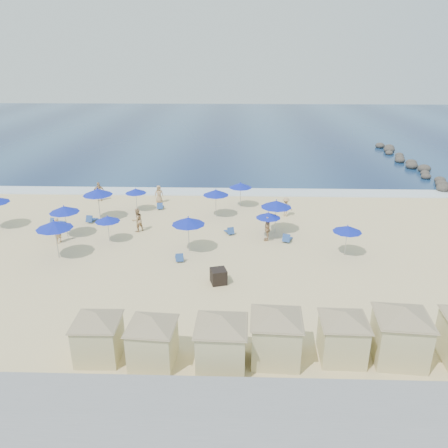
{
  "coord_description": "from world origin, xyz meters",
  "views": [
    {
      "loc": [
        3.2,
        -25.39,
        12.72
      ],
      "look_at": [
        2.33,
        3.0,
        1.57
      ],
      "focal_mm": 35.0,
      "sensor_mm": 36.0,
      "label": 1
    }
  ],
  "objects_px": {
    "cabana_5": "(402,327)",
    "umbrella_9": "(241,185)",
    "cabana_3": "(276,328)",
    "cabana_4": "(343,329)",
    "cabana_0": "(97,329)",
    "umbrella_11": "(347,229)",
    "beachgoer_1": "(137,220)",
    "cabana_2": "(221,334)",
    "umbrella_10": "(276,204)",
    "umbrella_2": "(97,192)",
    "beachgoer_2": "(267,229)",
    "trash_bin": "(219,276)",
    "beachgoer_0": "(57,230)",
    "umbrella_3": "(54,225)",
    "umbrella_7": "(216,192)",
    "beachgoer_4": "(159,194)",
    "rock_jetty": "(416,167)",
    "umbrella_4": "(136,191)",
    "umbrella_1": "(64,209)",
    "umbrella_6": "(188,221)",
    "beachgoer_3": "(286,207)",
    "beachgoer_5": "(99,192)",
    "cabana_1": "(152,334)",
    "umbrella_8": "(268,215)",
    "umbrella_5": "(107,219)"
  },
  "relations": [
    {
      "from": "beachgoer_3",
      "to": "beachgoer_5",
      "type": "xyz_separation_m",
      "value": [
        -16.76,
        3.58,
        0.07
      ]
    },
    {
      "from": "umbrella_2",
      "to": "umbrella_1",
      "type": "bearing_deg",
      "value": -110.22
    },
    {
      "from": "beachgoer_4",
      "to": "beachgoer_0",
      "type": "bearing_deg",
      "value": -135.38
    },
    {
      "from": "cabana_5",
      "to": "umbrella_6",
      "type": "bearing_deg",
      "value": 133.5
    },
    {
      "from": "cabana_1",
      "to": "umbrella_8",
      "type": "relative_size",
      "value": 1.98
    },
    {
      "from": "umbrella_7",
      "to": "umbrella_2",
      "type": "bearing_deg",
      "value": -174.44
    },
    {
      "from": "cabana_5",
      "to": "umbrella_9",
      "type": "xyz_separation_m",
      "value": [
        -6.89,
        20.51,
        0.29
      ]
    },
    {
      "from": "cabana_5",
      "to": "beachgoer_2",
      "type": "bearing_deg",
      "value": 110.84
    },
    {
      "from": "trash_bin",
      "to": "umbrella_5",
      "type": "xyz_separation_m",
      "value": [
        -8.14,
        5.85,
        1.32
      ]
    },
    {
      "from": "umbrella_3",
      "to": "beachgoer_2",
      "type": "height_order",
      "value": "umbrella_3"
    },
    {
      "from": "umbrella_9",
      "to": "cabana_0",
      "type": "bearing_deg",
      "value": -107.0
    },
    {
      "from": "cabana_1",
      "to": "beachgoer_0",
      "type": "bearing_deg",
      "value": 125.9
    },
    {
      "from": "umbrella_2",
      "to": "beachgoer_2",
      "type": "relative_size",
      "value": 1.49
    },
    {
      "from": "umbrella_10",
      "to": "beachgoer_3",
      "type": "relative_size",
      "value": 1.63
    },
    {
      "from": "cabana_3",
      "to": "umbrella_3",
      "type": "xyz_separation_m",
      "value": [
        -13.6,
        9.92,
        0.72
      ]
    },
    {
      "from": "cabana_0",
      "to": "umbrella_2",
      "type": "xyz_separation_m",
      "value": [
        -5.15,
        17.29,
        0.88
      ]
    },
    {
      "from": "umbrella_6",
      "to": "umbrella_8",
      "type": "relative_size",
      "value": 1.25
    },
    {
      "from": "umbrella_1",
      "to": "cabana_3",
      "type": "bearing_deg",
      "value": -43.29
    },
    {
      "from": "umbrella_11",
      "to": "beachgoer_0",
      "type": "distance_m",
      "value": 20.2
    },
    {
      "from": "umbrella_4",
      "to": "beachgoer_5",
      "type": "distance_m",
      "value": 4.93
    },
    {
      "from": "cabana_3",
      "to": "cabana_4",
      "type": "bearing_deg",
      "value": 3.41
    },
    {
      "from": "cabana_3",
      "to": "umbrella_4",
      "type": "relative_size",
      "value": 2.19
    },
    {
      "from": "trash_bin",
      "to": "beachgoer_3",
      "type": "bearing_deg",
      "value": 50.24
    },
    {
      "from": "umbrella_6",
      "to": "beachgoer_5",
      "type": "xyz_separation_m",
      "value": [
        -9.44,
        10.79,
        -1.36
      ]
    },
    {
      "from": "cabana_5",
      "to": "cabana_1",
      "type": "bearing_deg",
      "value": -177.09
    },
    {
      "from": "beachgoer_1",
      "to": "cabana_4",
      "type": "bearing_deg",
      "value": 83.9
    },
    {
      "from": "umbrella_1",
      "to": "beachgoer_0",
      "type": "relative_size",
      "value": 1.31
    },
    {
      "from": "cabana_2",
      "to": "umbrella_10",
      "type": "bearing_deg",
      "value": 77.0
    },
    {
      "from": "cabana_3",
      "to": "umbrella_5",
      "type": "bearing_deg",
      "value": 130.88
    },
    {
      "from": "cabana_0",
      "to": "umbrella_11",
      "type": "relative_size",
      "value": 1.84
    },
    {
      "from": "umbrella_3",
      "to": "umbrella_7",
      "type": "height_order",
      "value": "umbrella_3"
    },
    {
      "from": "umbrella_4",
      "to": "cabana_2",
      "type": "bearing_deg",
      "value": -68.0
    },
    {
      "from": "cabana_3",
      "to": "umbrella_6",
      "type": "relative_size",
      "value": 1.75
    },
    {
      "from": "trash_bin",
      "to": "beachgoer_0",
      "type": "distance_m",
      "value": 13.02
    },
    {
      "from": "umbrella_10",
      "to": "beachgoer_5",
      "type": "xyz_separation_m",
      "value": [
        -15.61,
        7.19,
        -1.41
      ]
    },
    {
      "from": "cabana_5",
      "to": "cabana_0",
      "type": "bearing_deg",
      "value": -178.74
    },
    {
      "from": "cabana_3",
      "to": "beachgoer_1",
      "type": "xyz_separation_m",
      "value": [
        -9.31,
        14.68,
        -0.71
      ]
    },
    {
      "from": "cabana_3",
      "to": "cabana_4",
      "type": "height_order",
      "value": "cabana_3"
    },
    {
      "from": "umbrella_9",
      "to": "umbrella_10",
      "type": "bearing_deg",
      "value": -66.08
    },
    {
      "from": "rock_jetty",
      "to": "umbrella_6",
      "type": "distance_m",
      "value": 33.4
    },
    {
      "from": "umbrella_1",
      "to": "umbrella_3",
      "type": "xyz_separation_m",
      "value": [
        0.71,
        -3.57,
        0.2
      ]
    },
    {
      "from": "umbrella_5",
      "to": "umbrella_6",
      "type": "xyz_separation_m",
      "value": [
        5.93,
        -1.47,
        0.48
      ]
    },
    {
      "from": "rock_jetty",
      "to": "umbrella_5",
      "type": "height_order",
      "value": "umbrella_5"
    },
    {
      "from": "rock_jetty",
      "to": "umbrella_4",
      "type": "bearing_deg",
      "value": -153.06
    },
    {
      "from": "umbrella_11",
      "to": "umbrella_6",
      "type": "bearing_deg",
      "value": 178.43
    },
    {
      "from": "trash_bin",
      "to": "umbrella_7",
      "type": "xyz_separation_m",
      "value": [
        -0.69,
        11.29,
        1.66
      ]
    },
    {
      "from": "cabana_0",
      "to": "umbrella_8",
      "type": "relative_size",
      "value": 1.97
    },
    {
      "from": "umbrella_8",
      "to": "umbrella_7",
      "type": "bearing_deg",
      "value": 132.12
    },
    {
      "from": "cabana_4",
      "to": "beachgoer_1",
      "type": "bearing_deg",
      "value": 130.2
    },
    {
      "from": "cabana_5",
      "to": "umbrella_9",
      "type": "bearing_deg",
      "value": 108.57
    }
  ]
}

